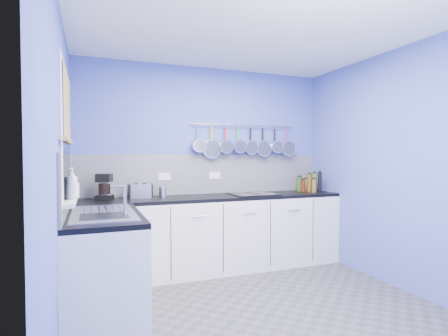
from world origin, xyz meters
TOP-DOWN VIEW (x-y plane):
  - floor at (0.00, 0.00)m, footprint 3.20×3.00m
  - ceiling at (0.00, 0.00)m, footprint 3.20×3.00m
  - wall_back at (0.00, 1.51)m, footprint 3.20×0.02m
  - wall_front at (0.00, -1.51)m, footprint 3.20×0.02m
  - wall_left at (-1.61, 0.00)m, footprint 0.02×3.00m
  - wall_right at (1.61, 0.00)m, footprint 0.02×3.00m
  - backsplash_back at (0.00, 1.49)m, footprint 3.20×0.02m
  - backsplash_left at (-1.59, 0.60)m, footprint 0.02×1.80m
  - cabinet_run_back at (0.00, 1.20)m, footprint 3.20×0.60m
  - worktop_back at (0.00, 1.20)m, footprint 3.20×0.60m
  - cabinet_run_left at (-1.30, 0.30)m, footprint 0.60×1.20m
  - worktop_left at (-1.30, 0.30)m, footprint 0.60×1.20m
  - window_frame at (-1.58, 0.30)m, footprint 0.01×1.00m
  - window_glass at (-1.57, 0.30)m, footprint 0.01×0.90m
  - bamboo_blind at (-1.56, 0.30)m, footprint 0.01×0.90m
  - window_sill at (-1.55, 0.30)m, footprint 0.10×0.98m
  - sink_unit at (-1.30, 0.30)m, footprint 0.50×0.95m
  - mixer_tap at (-1.14, 0.12)m, footprint 0.12×0.08m
  - socket_left at (-0.55, 1.48)m, footprint 0.15×0.01m
  - socket_right at (0.10, 1.48)m, footprint 0.15×0.01m
  - pot_rail at (0.50, 1.45)m, footprint 1.45×0.02m
  - soap_bottle_a at (-1.53, 0.12)m, footprint 0.11×0.11m
  - soap_bottle_b at (-1.53, 0.19)m, footprint 0.10×0.10m
  - paper_towel at (-1.25, 1.28)m, footprint 0.12×0.12m
  - coffee_maker at (-1.26, 1.24)m, footprint 0.21×0.22m
  - toaster at (-0.86, 1.31)m, footprint 0.27×0.18m
  - canister at (-0.61, 1.30)m, footprint 0.10×0.10m
  - hob at (0.50, 1.17)m, footprint 0.55×0.48m
  - pan_0 at (-0.13, 1.44)m, footprint 0.17×0.11m
  - pan_1 at (0.05, 1.44)m, footprint 0.24×0.06m
  - pan_2 at (0.23, 1.44)m, footprint 0.18×0.09m
  - pan_3 at (0.41, 1.44)m, footprint 0.18×0.11m
  - pan_4 at (0.59, 1.44)m, footprint 0.20×0.07m
  - pan_5 at (0.77, 1.44)m, footprint 0.22×0.08m
  - pan_6 at (0.95, 1.44)m, footprint 0.17×0.11m
  - pan_7 at (1.14, 1.44)m, footprint 0.21×0.10m
  - condiment_0 at (1.46, 1.32)m, footprint 0.06×0.06m
  - condiment_1 at (1.38, 1.32)m, footprint 0.06×0.06m
  - condiment_2 at (1.27, 1.32)m, footprint 0.07×0.07m
  - condiment_3 at (1.44, 1.22)m, footprint 0.07×0.07m
  - condiment_4 at (1.36, 1.21)m, footprint 0.06×0.06m
  - condiment_5 at (1.27, 1.23)m, footprint 0.06×0.06m
  - condiment_6 at (1.46, 1.12)m, footprint 0.05×0.05m
  - condiment_7 at (1.37, 1.13)m, footprint 0.06×0.06m

SIDE VIEW (x-z plane):
  - floor at x=0.00m, z-range -0.02..0.00m
  - cabinet_run_back at x=0.00m, z-range 0.00..0.86m
  - cabinet_run_left at x=-1.30m, z-range 0.00..0.86m
  - worktop_back at x=0.00m, z-range 0.86..0.90m
  - worktop_left at x=-1.30m, z-range 0.86..0.90m
  - sink_unit at x=-1.30m, z-range 0.90..0.91m
  - hob at x=0.50m, z-range 0.90..0.91m
  - canister at x=-0.61m, z-range 0.90..1.02m
  - condiment_0 at x=1.46m, z-range 0.90..1.06m
  - toaster at x=-0.86m, z-range 0.90..1.06m
  - condiment_5 at x=1.27m, z-range 0.90..1.06m
  - condiment_1 at x=1.38m, z-range 0.90..1.06m
  - condiment_7 at x=1.37m, z-range 0.90..1.07m
  - condiment_2 at x=1.27m, z-range 0.90..1.09m
  - condiment_4 at x=1.36m, z-range 0.90..1.14m
  - condiment_3 at x=1.44m, z-range 0.90..1.15m
  - paper_towel at x=-1.25m, z-range 0.90..1.16m
  - mixer_tap at x=-1.14m, z-range 0.90..1.16m
  - condiment_6 at x=1.46m, z-range 0.90..1.16m
  - window_sill at x=-1.55m, z-range 1.02..1.05m
  - coffee_maker at x=-1.26m, z-range 0.90..1.19m
  - socket_left at x=-0.55m, z-range 1.09..1.18m
  - socket_right at x=0.10m, z-range 1.09..1.18m
  - soap_bottle_b at x=-1.53m, z-range 1.05..1.22m
  - backsplash_back at x=0.00m, z-range 0.90..1.40m
  - backsplash_left at x=-1.59m, z-range 0.90..1.40m
  - soap_bottle_a at x=-1.53m, z-range 1.05..1.29m
  - wall_back at x=0.00m, z-range 0.00..2.50m
  - wall_front at x=0.00m, z-range 0.00..2.50m
  - wall_left at x=-1.61m, z-range 0.00..2.50m
  - wall_right at x=1.61m, z-range 0.00..2.50m
  - window_glass at x=-1.57m, z-range 1.05..2.05m
  - window_frame at x=-1.58m, z-range 1.00..2.10m
  - pan_1 at x=0.05m, z-range 1.35..1.78m
  - pan_5 at x=0.77m, z-range 1.37..1.78m
  - pan_7 at x=1.14m, z-range 1.38..1.78m
  - pan_4 at x=0.59m, z-range 1.39..1.78m
  - pan_2 at x=0.23m, z-range 1.41..1.78m
  - pan_3 at x=0.41m, z-range 1.41..1.78m
  - pan_6 at x=0.95m, z-range 1.42..1.78m
  - pan_0 at x=-0.13m, z-range 1.42..1.78m
  - bamboo_blind at x=-1.56m, z-range 1.50..2.05m
  - pot_rail at x=0.50m, z-range 1.77..1.79m
  - ceiling at x=0.00m, z-range 2.50..2.52m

